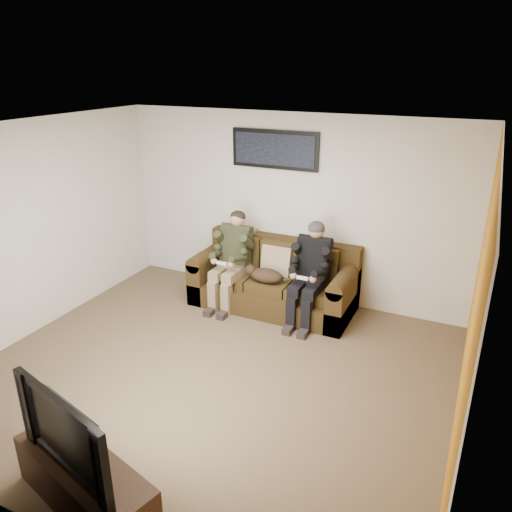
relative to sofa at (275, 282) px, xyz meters
The scene contains 16 objects.
floor 1.86m from the sofa, 88.96° to the right, with size 5.00×5.00×0.00m, color brown.
ceiling 2.91m from the sofa, 88.96° to the right, with size 5.00×5.00×0.00m, color silver.
wall_back 1.05m from the sofa, 85.47° to the left, with size 5.00×5.00×0.00m, color beige.
wall_front 4.19m from the sofa, 89.53° to the right, with size 5.00×5.00×0.00m, color beige.
wall_left 3.22m from the sofa, 143.44° to the right, with size 4.50×4.50×0.00m, color beige.
wall_right 3.27m from the sofa, 35.83° to the right, with size 4.50×4.50×0.00m, color beige.
accent_wall_right 3.26m from the sofa, 35.94° to the right, with size 4.50×4.50×0.00m, color #AF6A11.
sofa is the anchor object (origin of this frame).
throw_pillow 0.31m from the sofa, 90.00° to the left, with size 0.42×0.12×0.40m, color tan.
throw_blanket 0.92m from the sofa, 157.49° to the left, with size 0.45×0.22×0.08m, color tan.
person_left 0.72m from the sofa, 161.99° to the right, with size 0.51×0.87×1.30m.
person_right 0.72m from the sofa, 17.97° to the right, with size 0.51×0.86×1.31m.
cat 0.34m from the sofa, 97.43° to the right, with size 0.66×0.26×0.24m.
framed_poster 1.81m from the sofa, 117.34° to the left, with size 1.25×0.05×0.52m.
tv_stand 3.78m from the sofa, 89.33° to the right, with size 1.32×0.43×0.42m, color black.
television 3.80m from the sofa, 89.33° to the right, with size 1.13×0.15×0.65m, color black.
Camera 1 is at (2.42, -4.02, 3.21)m, focal length 35.00 mm.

